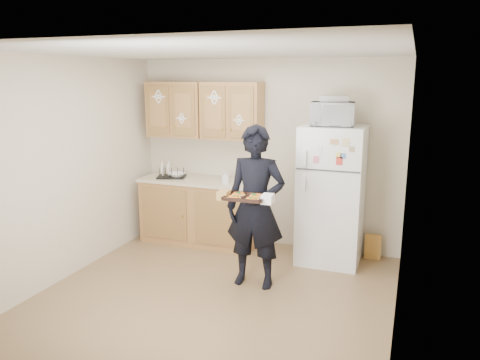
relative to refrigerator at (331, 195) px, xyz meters
The scene contains 23 objects.
floor 1.92m from the refrigerator, 123.60° to the right, with size 3.60×3.60×0.00m, color brown.
ceiling 2.38m from the refrigerator, 123.60° to the right, with size 3.60×3.60×0.00m, color silver.
wall_back 1.10m from the refrigerator, 158.72° to the left, with size 3.60×0.04×2.50m, color beige.
wall_front 3.39m from the refrigerator, 106.39° to the right, with size 3.60×0.04×2.50m, color beige.
wall_left 3.13m from the refrigerator, 152.53° to the right, with size 0.04×3.60×2.50m, color beige.
wall_right 1.71m from the refrigerator, 59.27° to the right, with size 0.04×3.60×2.50m, color beige.
refrigerator is the anchor object (origin of this frame).
base_cabinet 1.85m from the refrigerator, behind, with size 1.60×0.60×0.86m, color brown.
countertop 1.80m from the refrigerator, behind, with size 1.64×0.64×0.04m, color #C6B398.
upper_cab_left 2.41m from the refrigerator, behind, with size 0.80×0.33×0.75m, color brown.
upper_cab_right 1.70m from the refrigerator, behind, with size 0.80×0.33×0.75m, color brown.
cereal_box 0.89m from the refrigerator, 24.99° to the left, with size 0.20×0.07×0.32m, color #D8C44C.
person 1.18m from the refrigerator, 123.41° to the right, with size 0.65×0.43×1.78m, color black.
baking_tray 1.46m from the refrigerator, 117.18° to the right, with size 0.41×0.30×0.04m, color black.
pizza_front_left 1.57m from the refrigerator, 119.04° to the right, with size 0.14×0.14×0.02m, color orange.
pizza_front_right 1.48m from the refrigerator, 112.61° to the right, with size 0.14×0.14×0.02m, color orange.
pizza_back_left 1.45m from the refrigerator, 121.84° to the right, with size 0.14×0.14×0.02m, color orange.
pizza_back_right 1.36m from the refrigerator, 115.03° to the right, with size 0.14×0.14×0.02m, color orange.
microwave 0.99m from the refrigerator, 113.92° to the right, with size 0.51×0.34×0.28m, color white.
foil_pan 1.16m from the refrigerator, 117.33° to the right, with size 0.33×0.23×0.07m, color #B2B2B9.
dish_rack 2.22m from the refrigerator, behind, with size 0.38×0.28×0.15m, color black.
bowl 2.14m from the refrigerator, behind, with size 0.22×0.22×0.05m, color white.
soap_bottle 1.38m from the refrigerator, behind, with size 0.08×0.08×0.17m, color white.
Camera 1 is at (1.85, -4.17, 2.26)m, focal length 35.00 mm.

